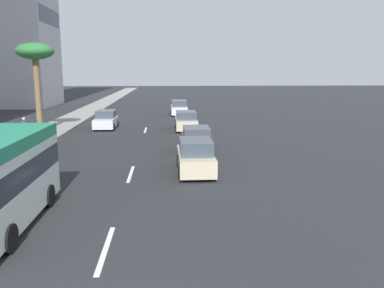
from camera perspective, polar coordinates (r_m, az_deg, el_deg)
The scene contains 12 objects.
ground_plane at distance 37.18m, azimuth -6.47°, elevation 2.53°, with size 198.00×198.00×0.00m, color #26282B.
sidewalk_right at distance 38.39m, azimuth -18.46°, elevation 2.42°, with size 162.00×3.23×0.15m, color gray.
lane_stripe_near at distance 12.16m, azimuth -12.22°, elevation -14.42°, with size 3.20×0.16×0.01m, color silver.
lane_stripe_mid at distance 20.16m, azimuth -8.72°, elevation -4.24°, with size 3.20×0.16×0.01m, color silver.
lane_stripe_far at distance 34.79m, azimuth -6.65°, elevation 1.99°, with size 3.20×0.16×0.01m, color silver.
car_lead at distance 36.38m, azimuth -12.15°, elevation 3.38°, with size 4.23×1.81×1.59m.
car_second at distance 20.12m, azimuth 0.49°, elevation -1.83°, with size 4.36×1.80×1.70m.
car_fourth at distance 46.54m, azimuth -1.86°, elevation 5.16°, with size 4.67×1.88×1.70m.
car_fifth at distance 25.61m, azimuth 0.60°, elevation 0.68°, with size 4.38×1.84×1.54m.
car_sixth at distance 34.69m, azimuth -0.86°, elevation 3.30°, with size 4.68×1.87×1.62m.
pedestrian_near_lamp at distance 30.04m, azimuth -22.77°, elevation 2.07°, with size 0.30×0.34×1.75m.
palm_tree at distance 34.15m, azimuth -21.46°, elevation 11.61°, with size 2.90×2.90×7.06m.
Camera 1 is at (-5.29, -1.78, 5.06)m, focal length 37.42 mm.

